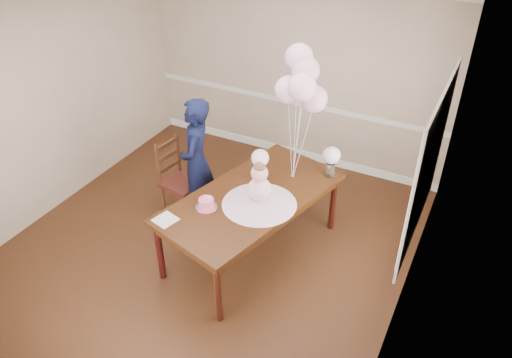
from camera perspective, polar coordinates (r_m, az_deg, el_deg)
The scene contains 50 objects.
floor at distance 6.07m, azimuth -5.77°, elevation -8.05°, with size 4.50×5.00×0.00m, color black.
ceiling at distance 4.72m, azimuth -7.69°, elevation 17.15°, with size 4.50×5.00×0.02m, color white.
wall_back at distance 7.25m, azimuth 4.30°, elevation 12.04°, with size 4.50×0.02×2.70m, color tan.
wall_left at distance 6.66m, azimuth -23.25°, elevation 7.25°, with size 0.02×5.00×2.70m, color tan.
wall_right at distance 4.60m, azimuth 17.76°, elevation -3.71°, with size 0.02×5.00×2.70m, color tan.
chair_rail_trim at distance 7.42m, azimuth 4.12°, elevation 8.79°, with size 4.50×0.02×0.07m, color silver.
baseboard_trim at distance 7.81m, azimuth 3.87°, elevation 3.20°, with size 4.50×0.02×0.12m, color white.
window_frame at distance 4.91m, azimuth 19.11°, elevation 1.42°, with size 0.02×1.66×1.56m, color white.
window_blinds at distance 4.92m, azimuth 18.91°, elevation 1.47°, with size 0.01×1.50×1.40m, color white.
dining_table_top at distance 5.54m, azimuth -0.50°, elevation -2.17°, with size 1.07×2.15×0.05m, color black.
table_apron at distance 5.58m, azimuth -0.49°, elevation -2.84°, with size 0.97×2.04×0.11m, color black.
table_leg_fl at distance 5.55m, azimuth -10.94°, elevation -8.15°, with size 0.08×0.08×0.75m, color black.
table_leg_fr at distance 5.04m, azimuth -4.33°, elevation -12.87°, with size 0.08×0.08×0.75m, color black.
table_leg_bl at distance 6.62m, azimuth 2.38°, elevation 0.29°, with size 0.08×0.08×0.75m, color black.
table_leg_br at distance 6.20m, azimuth 8.80°, elevation -2.79°, with size 0.08×0.08×0.75m, color black.
baby_skirt at distance 5.37m, azimuth 0.39°, elevation -2.40°, with size 0.82×0.82×0.11m, color #DCA2B8.
baby_torso at distance 5.29m, azimuth 0.39°, elevation -1.18°, with size 0.26×0.26×0.26m, color #FFA1D7.
baby_head at distance 5.17m, azimuth 0.40°, elevation 0.67°, with size 0.18×0.18×0.18m, color beige.
baby_hair at distance 5.14m, azimuth 0.41°, elevation 1.27°, with size 0.13×0.13×0.13m, color brown.
cake_platter at distance 5.37m, azimuth -5.68°, elevation -3.25°, with size 0.24×0.24×0.01m, color white.
birthday_cake at distance 5.33m, azimuth -5.71°, elevation -2.76°, with size 0.16×0.16×0.11m, color #FF5084.
cake_flower_a at distance 5.29m, azimuth -5.75°, elevation -2.15°, with size 0.03×0.03×0.03m, color silver.
cake_flower_b at distance 5.29m, azimuth -5.34°, elevation -2.19°, with size 0.03×0.03×0.03m, color white.
rose_vase_near at distance 5.76m, azimuth 0.47°, elevation 0.77°, with size 0.11×0.11×0.17m, color silver.
roses_near at distance 5.66m, azimuth 0.47°, elevation 2.41°, with size 0.20×0.20×0.20m, color #FDD4D8.
rose_vase_far at distance 5.87m, azimuth 8.47°, elevation 1.09°, with size 0.11×0.11×0.17m, color white.
roses_far at distance 5.77m, azimuth 8.63°, elevation 2.70°, with size 0.20×0.20×0.20m, color silver.
napkin at distance 5.26m, azimuth -10.29°, elevation -4.61°, with size 0.21×0.21×0.01m, color silver.
balloon_weight at distance 5.83m, azimuth 4.19°, elevation 0.26°, with size 0.04×0.04×0.02m, color silver.
balloon_a at distance 5.38m, azimuth 3.74°, elevation 10.16°, with size 0.30×0.30×0.30m, color #FBB2CF.
balloon_b at distance 5.18m, azimuth 5.30°, elevation 10.42°, with size 0.30×0.30×0.30m, color #FFB4CD.
balloon_c at distance 5.31m, azimuth 5.68°, elevation 12.24°, with size 0.30×0.30×0.30m, color #D798B2.
balloon_d at distance 5.34m, azimuth 4.95°, elevation 13.67°, with size 0.30×0.30×0.30m, color #E09FBE.
balloon_e at distance 5.32m, azimuth 6.59°, elevation 9.09°, with size 0.30×0.30×0.30m, color #D798AC.
balloon_ribbon_a at distance 5.62m, azimuth 3.94°, elevation 4.30°, with size 0.00×0.00×0.90m, color silver.
balloon_ribbon_b at distance 5.52m, azimuth 4.67°, elevation 4.31°, with size 0.00×0.00×1.01m, color white.
balloon_ribbon_c at distance 5.58m, azimuth 4.85°, elevation 5.23°, with size 0.00×0.00×1.12m, color white.
balloon_ribbon_d at distance 5.59m, azimuth 4.51°, elevation 5.94°, with size 0.00×0.00×1.22m, color white.
balloon_ribbon_e at distance 5.60m, azimuth 5.28°, elevation 3.76°, with size 0.00×0.00×0.85m, color white.
dining_chair_seat at distance 6.41m, azimuth -8.43°, elevation -0.46°, with size 0.45×0.45×0.05m, color #3E1510.
chair_leg_fl at distance 6.55m, azimuth -10.52°, elevation -2.41°, with size 0.04×0.04×0.44m, color #3C2310.
chair_leg_fr at distance 6.34m, azimuth -8.13°, elevation -3.55°, with size 0.04×0.04×0.44m, color #3C1D10.
chair_leg_bl at distance 6.76m, azimuth -8.37°, elevation -0.91°, with size 0.04×0.04×0.44m, color #38170F.
chair_leg_br at distance 6.55m, azimuth -5.99°, elevation -1.97°, with size 0.04×0.04×0.44m, color black.
chair_back_post_l at distance 6.27m, azimuth -11.15°, elevation 1.61°, with size 0.04×0.04×0.57m, color #3E1C11.
chair_back_post_r at distance 6.49m, azimuth -8.89°, elevation 3.04°, with size 0.04×0.04×0.57m, color #34160E.
chair_slat_low at distance 6.44m, azimuth -9.90°, elevation 1.41°, with size 0.03×0.41×0.05m, color #391C0F.
chair_slat_mid at distance 6.35m, azimuth -10.04°, elevation 2.65°, with size 0.03×0.41×0.05m, color #3E1E11.
chair_slat_top at distance 6.27m, azimuth -10.19°, elevation 3.93°, with size 0.03×0.41×0.05m, color #3A1E0F.
woman at distance 6.12m, azimuth -6.81°, elevation 1.95°, with size 0.60×0.40×1.65m, color black.
Camera 1 is at (2.57, -3.72, 4.04)m, focal length 35.00 mm.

